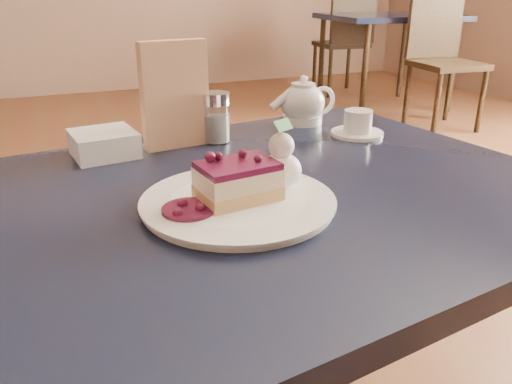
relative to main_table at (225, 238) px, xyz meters
name	(u,v)px	position (x,y,z in m)	size (l,w,h in m)	color
main_table	(225,238)	(0.00, 0.00, 0.00)	(1.24, 0.91, 0.72)	black
dessert_plate	(238,202)	(0.01, -0.05, 0.08)	(0.29, 0.29, 0.01)	white
cheesecake_slice	(238,181)	(0.01, -0.05, 0.12)	(0.12, 0.10, 0.06)	#EBB383
whipped_cream	(281,170)	(0.09, -0.03, 0.12)	(0.07, 0.07, 0.06)	white
berry_sauce	(189,210)	(-0.07, -0.06, 0.09)	(0.08, 0.08, 0.01)	#440828
tea_set	(313,108)	(0.34, 0.32, 0.12)	(0.22, 0.25, 0.10)	white
menu_card	(175,95)	(0.00, 0.28, 0.18)	(0.13, 0.03, 0.21)	beige
sugar_shaker	(216,117)	(0.08, 0.28, 0.13)	(0.06, 0.06, 0.11)	white
napkin_stack	(104,143)	(-0.15, 0.28, 0.10)	(0.12, 0.12, 0.05)	white
bg_table_far_right	(382,99)	(2.54, 2.99, -0.57)	(1.15, 1.94, 1.29)	black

